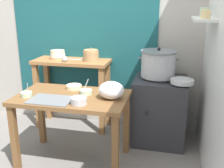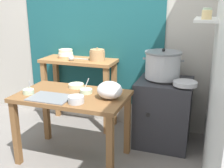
{
  "view_description": "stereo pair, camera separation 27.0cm",
  "coord_description": "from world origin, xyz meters",
  "px_view_note": "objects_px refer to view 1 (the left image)",
  "views": [
    {
      "loc": [
        1.0,
        -2.33,
        1.61
      ],
      "look_at": [
        0.42,
        0.19,
        0.82
      ],
      "focal_mm": 43.72,
      "sensor_mm": 36.0,
      "label": 1
    },
    {
      "loc": [
        1.26,
        -2.26,
        1.61
      ],
      "look_at": [
        0.42,
        0.19,
        0.82
      ],
      "focal_mm": 43.72,
      "sensor_mm": 36.0,
      "label": 2
    }
  ],
  "objects_px": {
    "prep_table": "(72,106)",
    "bowl_stack_enamel": "(58,55)",
    "stove_block": "(159,110)",
    "prep_bowl_3": "(26,94)",
    "back_shelf_table": "(72,77)",
    "prep_bowl_2": "(79,101)",
    "wide_pan": "(182,81)",
    "plastic_bag": "(111,90)",
    "clay_pot": "(91,55)",
    "prep_bowl_4": "(111,88)",
    "prep_bowl_1": "(86,92)",
    "steamer_pot": "(158,64)",
    "serving_tray": "(51,100)",
    "prep_bowl_0": "(74,87)",
    "ladle": "(65,59)"
  },
  "relations": [
    {
      "from": "prep_table",
      "to": "bowl_stack_enamel",
      "type": "relative_size",
      "value": 5.5
    },
    {
      "from": "stove_block",
      "to": "prep_bowl_3",
      "type": "xyz_separation_m",
      "value": [
        -1.24,
        -0.79,
        0.36
      ]
    },
    {
      "from": "back_shelf_table",
      "to": "bowl_stack_enamel",
      "type": "bearing_deg",
      "value": 174.65
    },
    {
      "from": "prep_bowl_2",
      "to": "prep_bowl_3",
      "type": "relative_size",
      "value": 1.07
    },
    {
      "from": "prep_table",
      "to": "wide_pan",
      "type": "bearing_deg",
      "value": 24.01
    },
    {
      "from": "prep_bowl_2",
      "to": "prep_table",
      "type": "bearing_deg",
      "value": 125.36
    },
    {
      "from": "wide_pan",
      "to": "prep_bowl_3",
      "type": "bearing_deg",
      "value": -157.85
    },
    {
      "from": "prep_table",
      "to": "plastic_bag",
      "type": "xyz_separation_m",
      "value": [
        0.4,
        0.0,
        0.2
      ]
    },
    {
      "from": "clay_pot",
      "to": "prep_bowl_4",
      "type": "relative_size",
      "value": 1.39
    },
    {
      "from": "clay_pot",
      "to": "prep_bowl_4",
      "type": "bearing_deg",
      "value": -55.33
    },
    {
      "from": "bowl_stack_enamel",
      "to": "prep_bowl_1",
      "type": "bearing_deg",
      "value": -50.1
    },
    {
      "from": "steamer_pot",
      "to": "serving_tray",
      "type": "height_order",
      "value": "steamer_pot"
    },
    {
      "from": "serving_tray",
      "to": "prep_bowl_3",
      "type": "bearing_deg",
      "value": 171.57
    },
    {
      "from": "serving_tray",
      "to": "steamer_pot",
      "type": "bearing_deg",
      "value": 42.32
    },
    {
      "from": "prep_bowl_0",
      "to": "stove_block",
      "type": "bearing_deg",
      "value": 26.44
    },
    {
      "from": "wide_pan",
      "to": "prep_bowl_4",
      "type": "xyz_separation_m",
      "value": [
        -0.71,
        -0.24,
        -0.06
      ]
    },
    {
      "from": "prep_bowl_0",
      "to": "prep_bowl_1",
      "type": "bearing_deg",
      "value": -37.77
    },
    {
      "from": "wide_pan",
      "to": "bowl_stack_enamel",
      "type": "bearing_deg",
      "value": 167.71
    },
    {
      "from": "ladle",
      "to": "prep_bowl_3",
      "type": "bearing_deg",
      "value": -96.18
    },
    {
      "from": "ladle",
      "to": "prep_bowl_3",
      "type": "xyz_separation_m",
      "value": [
        -0.09,
        -0.8,
        -0.19
      ]
    },
    {
      "from": "steamer_pot",
      "to": "prep_bowl_4",
      "type": "bearing_deg",
      "value": -134.77
    },
    {
      "from": "prep_bowl_1",
      "to": "plastic_bag",
      "type": "bearing_deg",
      "value": -14.84
    },
    {
      "from": "steamer_pot",
      "to": "prep_bowl_0",
      "type": "xyz_separation_m",
      "value": [
        -0.85,
        -0.46,
        -0.19
      ]
    },
    {
      "from": "stove_block",
      "to": "prep_bowl_3",
      "type": "distance_m",
      "value": 1.52
    },
    {
      "from": "prep_bowl_1",
      "to": "prep_table",
      "type": "bearing_deg",
      "value": -147.35
    },
    {
      "from": "prep_table",
      "to": "prep_bowl_0",
      "type": "bearing_deg",
      "value": 105.52
    },
    {
      "from": "steamer_pot",
      "to": "prep_table",
      "type": "bearing_deg",
      "value": -139.26
    },
    {
      "from": "prep_bowl_1",
      "to": "prep_bowl_4",
      "type": "bearing_deg",
      "value": 34.59
    },
    {
      "from": "prep_bowl_3",
      "to": "wide_pan",
      "type": "bearing_deg",
      "value": 22.15
    },
    {
      "from": "plastic_bag",
      "to": "prep_bowl_1",
      "type": "xyz_separation_m",
      "value": [
        -0.28,
        0.07,
        -0.06
      ]
    },
    {
      "from": "clay_pot",
      "to": "wide_pan",
      "type": "xyz_separation_m",
      "value": [
        1.09,
        -0.32,
        -0.17
      ]
    },
    {
      "from": "prep_table",
      "to": "stove_block",
      "type": "height_order",
      "value": "stove_block"
    },
    {
      "from": "bowl_stack_enamel",
      "to": "wide_pan",
      "type": "height_order",
      "value": "bowl_stack_enamel"
    },
    {
      "from": "prep_table",
      "to": "ladle",
      "type": "distance_m",
      "value": 0.81
    },
    {
      "from": "ladle",
      "to": "prep_bowl_1",
      "type": "height_order",
      "value": "ladle"
    },
    {
      "from": "clay_pot",
      "to": "plastic_bag",
      "type": "xyz_separation_m",
      "value": [
        0.44,
        -0.78,
        -0.16
      ]
    },
    {
      "from": "prep_table",
      "to": "plastic_bag",
      "type": "distance_m",
      "value": 0.44
    },
    {
      "from": "prep_table",
      "to": "prep_bowl_4",
      "type": "relative_size",
      "value": 8.02
    },
    {
      "from": "back_shelf_table",
      "to": "plastic_bag",
      "type": "bearing_deg",
      "value": -48.35
    },
    {
      "from": "bowl_stack_enamel",
      "to": "ladle",
      "type": "xyz_separation_m",
      "value": [
        0.16,
        -0.14,
        -0.02
      ]
    },
    {
      "from": "ladle",
      "to": "prep_bowl_3",
      "type": "relative_size",
      "value": 1.92
    },
    {
      "from": "prep_bowl_2",
      "to": "bowl_stack_enamel",
      "type": "bearing_deg",
      "value": 122.13
    },
    {
      "from": "bowl_stack_enamel",
      "to": "prep_bowl_2",
      "type": "distance_m",
      "value": 1.21
    },
    {
      "from": "prep_bowl_3",
      "to": "ladle",
      "type": "bearing_deg",
      "value": 83.82
    },
    {
      "from": "clay_pot",
      "to": "prep_bowl_2",
      "type": "distance_m",
      "value": 1.03
    },
    {
      "from": "bowl_stack_enamel",
      "to": "serving_tray",
      "type": "xyz_separation_m",
      "value": [
        0.34,
        -0.97,
        -0.23
      ]
    },
    {
      "from": "back_shelf_table",
      "to": "serving_tray",
      "type": "relative_size",
      "value": 2.4
    },
    {
      "from": "bowl_stack_enamel",
      "to": "prep_bowl_3",
      "type": "relative_size",
      "value": 1.45
    },
    {
      "from": "ladle",
      "to": "plastic_bag",
      "type": "xyz_separation_m",
      "value": [
        0.73,
        -0.66,
        -0.13
      ]
    },
    {
      "from": "plastic_bag",
      "to": "prep_bowl_4",
      "type": "distance_m",
      "value": 0.24
    }
  ]
}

